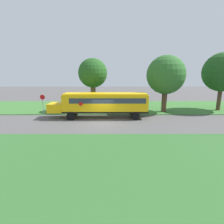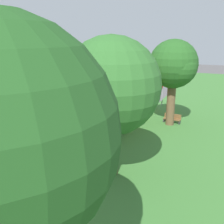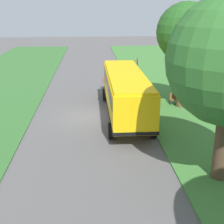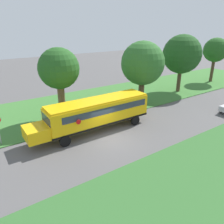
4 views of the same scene
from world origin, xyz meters
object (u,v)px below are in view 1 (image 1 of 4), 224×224
school_bus (103,103)px  oak_tree_beside_bus (94,74)px  park_bench (90,107)px  stop_sign (43,102)px  oak_tree_roadside_mid (167,74)px  oak_tree_far_end (223,72)px

school_bus → oak_tree_beside_bus: (-4.70, -1.60, 3.59)m
park_bench → oak_tree_beside_bus: bearing=93.7°
oak_tree_beside_bus → stop_sign: oak_tree_beside_bus is taller
school_bus → oak_tree_roadside_mid: (-3.34, 8.93, 3.56)m
oak_tree_far_end → stop_sign: (2.25, -25.94, -4.05)m
oak_tree_far_end → oak_tree_beside_bus: bearing=-91.0°
stop_sign → park_bench: 6.81m
school_bus → park_bench: bearing=-153.7°
oak_tree_far_end → stop_sign: size_ratio=3.16×
oak_tree_beside_bus → stop_sign: (2.60, -6.89, -3.78)m
oak_tree_beside_bus → park_bench: oak_tree_beside_bus is taller
oak_tree_beside_bus → oak_tree_roadside_mid: (1.36, 10.53, -0.04)m
school_bus → oak_tree_beside_bus: oak_tree_beside_bus is taller
school_bus → park_bench: 5.39m
oak_tree_far_end → stop_sign: 26.35m
school_bus → oak_tree_roadside_mid: bearing=110.5°
school_bus → oak_tree_far_end: size_ratio=1.44×
stop_sign → oak_tree_roadside_mid: bearing=94.0°
oak_tree_beside_bus → oak_tree_roadside_mid: 10.62m
oak_tree_beside_bus → oak_tree_roadside_mid: bearing=82.6°
oak_tree_beside_bus → park_bench: 5.09m
oak_tree_far_end → school_bus: bearing=-76.0°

